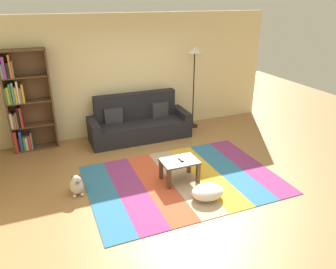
# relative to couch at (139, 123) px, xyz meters

# --- Properties ---
(ground_plane) EXTENTS (14.00, 14.00, 0.00)m
(ground_plane) POSITION_rel_couch_xyz_m (0.07, -2.02, -0.34)
(ground_plane) COLOR #9E7042
(back_wall) EXTENTS (6.80, 0.10, 2.70)m
(back_wall) POSITION_rel_couch_xyz_m (0.07, 0.53, 1.01)
(back_wall) COLOR beige
(back_wall) RESTS_ON ground_plane
(rug) EXTENTS (3.31, 2.34, 0.01)m
(rug) POSITION_rel_couch_xyz_m (0.13, -2.13, -0.33)
(rug) COLOR teal
(rug) RESTS_ON ground_plane
(couch) EXTENTS (2.26, 0.80, 1.00)m
(couch) POSITION_rel_couch_xyz_m (0.00, 0.00, 0.00)
(couch) COLOR black
(couch) RESTS_ON ground_plane
(bookshelf) EXTENTS (0.90, 0.28, 2.09)m
(bookshelf) POSITION_rel_couch_xyz_m (-2.34, 0.29, 0.66)
(bookshelf) COLOR brown
(bookshelf) RESTS_ON ground_plane
(coffee_table) EXTENTS (0.63, 0.45, 0.39)m
(coffee_table) POSITION_rel_couch_xyz_m (0.06, -2.12, -0.02)
(coffee_table) COLOR #513826
(coffee_table) RESTS_ON rug
(pouf) EXTENTS (0.53, 0.42, 0.23)m
(pouf) POSITION_rel_couch_xyz_m (0.25, -2.80, -0.21)
(pouf) COLOR white
(pouf) RESTS_ON rug
(dog) EXTENTS (0.22, 0.35, 0.40)m
(dog) POSITION_rel_couch_xyz_m (-1.67, -1.85, -0.18)
(dog) COLOR beige
(dog) RESTS_ON ground_plane
(standing_lamp) EXTENTS (0.32, 0.32, 1.96)m
(standing_lamp) POSITION_rel_couch_xyz_m (1.45, 0.15, 1.30)
(standing_lamp) COLOR black
(standing_lamp) RESTS_ON ground_plane
(tv_remote) EXTENTS (0.05, 0.15, 0.02)m
(tv_remote) POSITION_rel_couch_xyz_m (0.09, -2.12, 0.08)
(tv_remote) COLOR black
(tv_remote) RESTS_ON coffee_table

